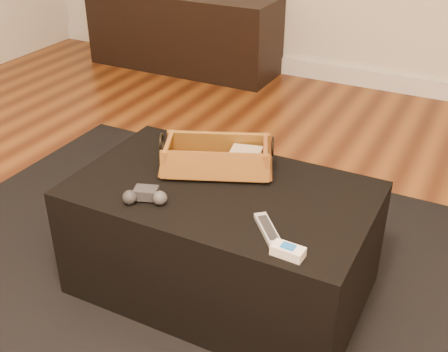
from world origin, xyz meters
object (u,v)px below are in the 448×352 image
at_px(silver_remote, 268,230).
at_px(cream_gadget, 288,251).
at_px(wicker_basket, 217,159).
at_px(media_cabinet, 183,31).
at_px(ottoman, 222,239).
at_px(game_controller, 145,196).
at_px(tv_remote, 211,166).

height_order(silver_remote, cream_gadget, cream_gadget).
relative_size(wicker_basket, silver_remote, 2.83).
height_order(media_cabinet, cream_gadget, media_cabinet).
relative_size(ottoman, game_controller, 6.69).
xyz_separation_m(tv_remote, wicker_basket, (0.01, 0.02, 0.02)).
xyz_separation_m(tv_remote, game_controller, (-0.09, -0.27, -0.00)).
distance_m(ottoman, wicker_basket, 0.28).
xyz_separation_m(wicker_basket, cream_gadget, (0.40, -0.34, -0.03)).
bearing_deg(silver_remote, ottoman, 145.55).
xyz_separation_m(ottoman, game_controller, (-0.17, -0.19, 0.23)).
xyz_separation_m(media_cabinet, silver_remote, (1.64, -2.25, 0.16)).
distance_m(media_cabinet, wicker_basket, 2.40).
relative_size(wicker_basket, game_controller, 2.86).
xyz_separation_m(game_controller, cream_gadget, (0.50, -0.05, -0.01)).
bearing_deg(game_controller, wicker_basket, 70.33).
xyz_separation_m(wicker_basket, silver_remote, (0.31, -0.26, -0.04)).
distance_m(ottoman, silver_remote, 0.36).
xyz_separation_m(media_cabinet, tv_remote, (1.32, -2.01, 0.18)).
bearing_deg(cream_gadget, tv_remote, 142.34).
height_order(media_cabinet, silver_remote, media_cabinet).
height_order(tv_remote, silver_remote, tv_remote).
distance_m(tv_remote, wicker_basket, 0.03).
bearing_deg(cream_gadget, game_controller, 174.36).
distance_m(wicker_basket, cream_gadget, 0.53).
relative_size(media_cabinet, game_controller, 9.42).
height_order(ottoman, silver_remote, silver_remote).
height_order(ottoman, game_controller, game_controller).
relative_size(media_cabinet, silver_remote, 9.34).
height_order(ottoman, tv_remote, tv_remote).
height_order(tv_remote, wicker_basket, wicker_basket).
height_order(wicker_basket, cream_gadget, wicker_basket).
distance_m(ottoman, tv_remote, 0.26).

